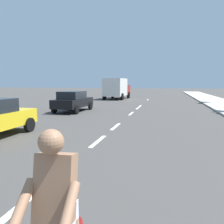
% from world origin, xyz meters
% --- Properties ---
extents(ground_plane, '(160.00, 160.00, 0.00)m').
position_xyz_m(ground_plane, '(0.00, 20.00, 0.00)').
color(ground_plane, '#423F3D').
extents(lane_stripe_2, '(0.16, 1.80, 0.01)m').
position_xyz_m(lane_stripe_2, '(0.00, 6.78, 0.00)').
color(lane_stripe_2, white).
rests_on(lane_stripe_2, ground).
extents(lane_stripe_3, '(0.16, 1.80, 0.01)m').
position_xyz_m(lane_stripe_3, '(0.00, 11.93, 0.00)').
color(lane_stripe_3, white).
rests_on(lane_stripe_3, ground).
extents(lane_stripe_4, '(0.16, 1.80, 0.01)m').
position_xyz_m(lane_stripe_4, '(0.00, 14.93, 0.00)').
color(lane_stripe_4, white).
rests_on(lane_stripe_4, ground).
extents(lane_stripe_5, '(0.16, 1.80, 0.01)m').
position_xyz_m(lane_stripe_5, '(0.00, 19.97, 0.00)').
color(lane_stripe_5, white).
rests_on(lane_stripe_5, ground).
extents(lane_stripe_6, '(0.16, 1.80, 0.01)m').
position_xyz_m(lane_stripe_6, '(0.00, 23.60, 0.00)').
color(lane_stripe_6, white).
rests_on(lane_stripe_6, ground).
extents(lane_stripe_7, '(0.16, 1.80, 0.01)m').
position_xyz_m(lane_stripe_7, '(0.00, 25.37, 0.00)').
color(lane_stripe_7, white).
rests_on(lane_stripe_7, ground).
extents(lane_stripe_8, '(0.16, 1.80, 0.01)m').
position_xyz_m(lane_stripe_8, '(0.00, 33.93, 0.00)').
color(lane_stripe_8, white).
rests_on(lane_stripe_8, ground).
extents(parked_car_black, '(2.00, 4.22, 1.57)m').
position_xyz_m(parked_car_black, '(-4.60, 20.14, 0.84)').
color(parked_car_black, black).
rests_on(parked_car_black, ground).
extents(delivery_truck, '(2.89, 6.34, 2.80)m').
position_xyz_m(delivery_truck, '(-4.30, 34.30, 1.50)').
color(delivery_truck, maroon).
rests_on(delivery_truck, ground).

